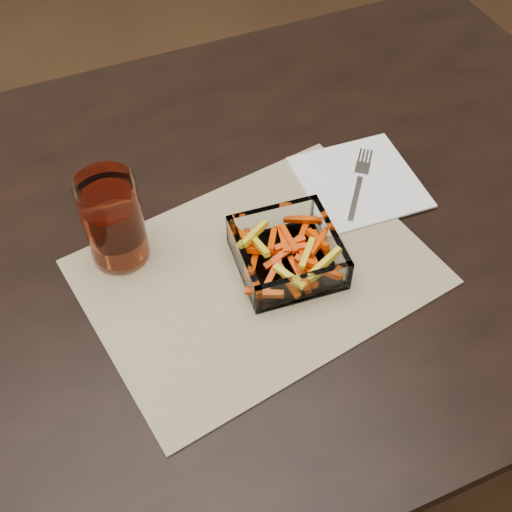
% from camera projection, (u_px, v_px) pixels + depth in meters
% --- Properties ---
extents(dining_table, '(1.60, 0.90, 0.75)m').
position_uv_depth(dining_table, '(159.00, 287.00, 0.97)').
color(dining_table, black).
rests_on(dining_table, ground).
extents(placemat, '(0.50, 0.40, 0.00)m').
position_uv_depth(placemat, '(257.00, 272.00, 0.87)').
color(placemat, '#9E8A68').
rests_on(placemat, dining_table).
extents(glass_bowl, '(0.14, 0.14, 0.05)m').
position_uv_depth(glass_bowl, '(287.00, 254.00, 0.86)').
color(glass_bowl, white).
rests_on(glass_bowl, placemat).
extents(tumbler, '(0.08, 0.08, 0.14)m').
position_uv_depth(tumbler, '(114.00, 223.00, 0.84)').
color(tumbler, white).
rests_on(tumbler, placemat).
extents(napkin, '(0.18, 0.18, 0.00)m').
position_uv_depth(napkin, '(359.00, 182.00, 0.98)').
color(napkin, white).
rests_on(napkin, placemat).
extents(fork, '(0.11, 0.13, 0.00)m').
position_uv_depth(fork, '(359.00, 181.00, 0.97)').
color(fork, silver).
rests_on(fork, napkin).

